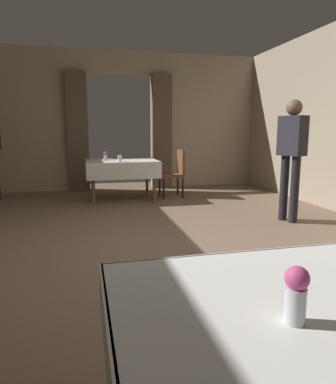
{
  "coord_description": "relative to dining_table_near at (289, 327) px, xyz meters",
  "views": [
    {
      "loc": [
        -0.8,
        -3.68,
        1.29
      ],
      "look_at": [
        0.14,
        0.21,
        0.59
      ],
      "focal_mm": 32.47,
      "sensor_mm": 36.0,
      "label": 1
    }
  ],
  "objects": [
    {
      "name": "glass_mid_b",
      "position": [
        -0.02,
        5.33,
        0.15
      ],
      "size": [
        0.07,
        0.07,
        0.12
      ],
      "primitive_type": "cylinder",
      "color": "silver",
      "rests_on": "dining_table_mid"
    },
    {
      "name": "flower_vase_mid",
      "position": [
        -0.26,
        5.52,
        0.19
      ],
      "size": [
        0.07,
        0.07,
        0.17
      ],
      "color": "silver",
      "rests_on": "dining_table_mid"
    },
    {
      "name": "person_waiter_by_doorway",
      "position": [
        2.2,
        3.43,
        0.37
      ],
      "size": [
        0.33,
        0.41,
        1.72
      ],
      "color": "black",
      "rests_on": "ground"
    },
    {
      "name": "plate_mid_c",
      "position": [
        -0.19,
        5.84,
        0.1
      ],
      "size": [
        0.21,
        0.21,
        0.01
      ],
      "primitive_type": "cylinder",
      "color": "white",
      "rests_on": "dining_table_mid"
    },
    {
      "name": "flower_vase_near",
      "position": [
        -0.07,
        -0.12,
        0.19
      ],
      "size": [
        0.07,
        0.07,
        0.17
      ],
      "color": "silver",
      "rests_on": "dining_table_near"
    },
    {
      "name": "chair_mid_right",
      "position": [
        1.09,
        5.66,
        -0.14
      ],
      "size": [
        0.44,
        0.44,
        0.93
      ],
      "color": "black",
      "rests_on": "ground"
    },
    {
      "name": "wall_back",
      "position": [
        0.16,
        6.94,
        0.86
      ],
      "size": [
        6.4,
        0.27,
        3.0
      ],
      "color": "tan",
      "rests_on": "ground"
    },
    {
      "name": "ground",
      "position": [
        0.16,
        2.76,
        -0.66
      ],
      "size": [
        10.08,
        10.08,
        0.0
      ],
      "primitive_type": "plane",
      "color": "#7A604C"
    },
    {
      "name": "dining_table_near",
      "position": [
        0.0,
        0.0,
        0.0
      ],
      "size": [
        1.19,
        0.95,
        0.75
      ],
      "color": "brown",
      "rests_on": "ground"
    },
    {
      "name": "dining_table_mid",
      "position": [
        0.04,
        5.63,
        -0.0
      ],
      "size": [
        1.33,
        1.0,
        0.75
      ],
      "color": "brown",
      "rests_on": "ground"
    }
  ]
}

